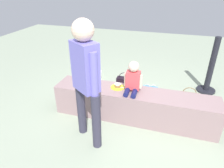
{
  "coord_description": "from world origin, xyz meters",
  "views": [
    {
      "loc": [
        0.46,
        -2.69,
        2.06
      ],
      "look_at": [
        -0.26,
        -0.31,
        0.74
      ],
      "focal_mm": 32.59,
      "sensor_mm": 36.0,
      "label": 1
    }
  ],
  "objects_px": {
    "adult_standing": "(86,74)",
    "cake_plate": "(118,86)",
    "gift_bag": "(150,94)",
    "handbag_brown_canvas": "(188,97)",
    "cake_box_white": "(95,75)",
    "handbag_black_leather": "(124,82)",
    "child_seated": "(133,79)",
    "party_cup_red": "(111,94)",
    "water_bottle_near_gift": "(135,87)"
  },
  "relations": [
    {
      "from": "cake_plate",
      "to": "gift_bag",
      "type": "bearing_deg",
      "value": 48.71
    },
    {
      "from": "water_bottle_near_gift",
      "to": "handbag_brown_canvas",
      "type": "height_order",
      "value": "handbag_brown_canvas"
    },
    {
      "from": "cake_plate",
      "to": "cake_box_white",
      "type": "bearing_deg",
      "value": 126.45
    },
    {
      "from": "party_cup_red",
      "to": "handbag_brown_canvas",
      "type": "height_order",
      "value": "handbag_brown_canvas"
    },
    {
      "from": "cake_plate",
      "to": "handbag_black_leather",
      "type": "relative_size",
      "value": 0.68
    },
    {
      "from": "adult_standing",
      "to": "cake_plate",
      "type": "distance_m",
      "value": 0.88
    },
    {
      "from": "child_seated",
      "to": "cake_plate",
      "type": "height_order",
      "value": "child_seated"
    },
    {
      "from": "gift_bag",
      "to": "handbag_black_leather",
      "type": "xyz_separation_m",
      "value": [
        -0.58,
        0.4,
        -0.04
      ]
    },
    {
      "from": "handbag_black_leather",
      "to": "handbag_brown_canvas",
      "type": "distance_m",
      "value": 1.29
    },
    {
      "from": "gift_bag",
      "to": "cake_box_white",
      "type": "distance_m",
      "value": 1.47
    },
    {
      "from": "adult_standing",
      "to": "cake_plate",
      "type": "xyz_separation_m",
      "value": [
        0.21,
        0.7,
        -0.49
      ]
    },
    {
      "from": "cake_plate",
      "to": "adult_standing",
      "type": "bearing_deg",
      "value": -106.96
    },
    {
      "from": "child_seated",
      "to": "water_bottle_near_gift",
      "type": "relative_size",
      "value": 2.36
    },
    {
      "from": "party_cup_red",
      "to": "cake_box_white",
      "type": "xyz_separation_m",
      "value": [
        -0.59,
        0.69,
        0.01
      ]
    },
    {
      "from": "cake_plate",
      "to": "water_bottle_near_gift",
      "type": "bearing_deg",
      "value": 80.51
    },
    {
      "from": "water_bottle_near_gift",
      "to": "party_cup_red",
      "type": "xyz_separation_m",
      "value": [
        -0.4,
        -0.34,
        -0.04
      ]
    },
    {
      "from": "party_cup_red",
      "to": "handbag_black_leather",
      "type": "relative_size",
      "value": 0.35
    },
    {
      "from": "gift_bag",
      "to": "handbag_brown_canvas",
      "type": "xyz_separation_m",
      "value": [
        0.69,
        0.18,
        -0.05
      ]
    },
    {
      "from": "adult_standing",
      "to": "party_cup_red",
      "type": "xyz_separation_m",
      "value": [
        -0.05,
        1.17,
        -0.95
      ]
    },
    {
      "from": "party_cup_red",
      "to": "gift_bag",
      "type": "bearing_deg",
      "value": 4.93
    },
    {
      "from": "child_seated",
      "to": "party_cup_red",
      "type": "xyz_separation_m",
      "value": [
        -0.51,
        0.52,
        -0.65
      ]
    },
    {
      "from": "party_cup_red",
      "to": "water_bottle_near_gift",
      "type": "bearing_deg",
      "value": 40.0
    },
    {
      "from": "handbag_black_leather",
      "to": "party_cup_red",
      "type": "bearing_deg",
      "value": -108.55
    },
    {
      "from": "adult_standing",
      "to": "handbag_brown_canvas",
      "type": "distance_m",
      "value": 2.17
    },
    {
      "from": "adult_standing",
      "to": "cake_box_white",
      "type": "bearing_deg",
      "value": 109.11
    },
    {
      "from": "handbag_brown_canvas",
      "to": "water_bottle_near_gift",
      "type": "bearing_deg",
      "value": 174.59
    },
    {
      "from": "gift_bag",
      "to": "adult_standing",
      "type": "bearing_deg",
      "value": -118.95
    },
    {
      "from": "adult_standing",
      "to": "handbag_black_leather",
      "type": "height_order",
      "value": "adult_standing"
    },
    {
      "from": "gift_bag",
      "to": "handbag_brown_canvas",
      "type": "relative_size",
      "value": 1.07
    },
    {
      "from": "water_bottle_near_gift",
      "to": "cake_plate",
      "type": "bearing_deg",
      "value": -99.49
    },
    {
      "from": "child_seated",
      "to": "handbag_black_leather",
      "type": "xyz_separation_m",
      "value": [
        -0.36,
        0.98,
        -0.59
      ]
    },
    {
      "from": "child_seated",
      "to": "cake_plate",
      "type": "relative_size",
      "value": 2.16
    },
    {
      "from": "water_bottle_near_gift",
      "to": "cake_box_white",
      "type": "xyz_separation_m",
      "value": [
        -0.99,
        0.36,
        -0.03
      ]
    },
    {
      "from": "cake_box_white",
      "to": "handbag_brown_canvas",
      "type": "height_order",
      "value": "handbag_brown_canvas"
    },
    {
      "from": "gift_bag",
      "to": "child_seated",
      "type": "bearing_deg",
      "value": -110.91
    },
    {
      "from": "adult_standing",
      "to": "child_seated",
      "type": "bearing_deg",
      "value": 54.8
    },
    {
      "from": "child_seated",
      "to": "cake_box_white",
      "type": "height_order",
      "value": "child_seated"
    },
    {
      "from": "adult_standing",
      "to": "handbag_brown_canvas",
      "type": "xyz_separation_m",
      "value": [
        1.37,
        1.41,
        -0.91
      ]
    },
    {
      "from": "child_seated",
      "to": "handbag_brown_canvas",
      "type": "relative_size",
      "value": 1.46
    },
    {
      "from": "cake_plate",
      "to": "party_cup_red",
      "type": "xyz_separation_m",
      "value": [
        -0.27,
        0.47,
        -0.46
      ]
    },
    {
      "from": "child_seated",
      "to": "party_cup_red",
      "type": "height_order",
      "value": "child_seated"
    },
    {
      "from": "handbag_black_leather",
      "to": "adult_standing",
      "type": "bearing_deg",
      "value": -93.61
    },
    {
      "from": "adult_standing",
      "to": "party_cup_red",
      "type": "height_order",
      "value": "adult_standing"
    },
    {
      "from": "gift_bag",
      "to": "handbag_brown_canvas",
      "type": "bearing_deg",
      "value": 14.29
    },
    {
      "from": "handbag_black_leather",
      "to": "water_bottle_near_gift",
      "type": "bearing_deg",
      "value": -27.38
    },
    {
      "from": "child_seated",
      "to": "water_bottle_near_gift",
      "type": "xyz_separation_m",
      "value": [
        -0.11,
        0.85,
        -0.61
      ]
    },
    {
      "from": "adult_standing",
      "to": "cake_box_white",
      "type": "distance_m",
      "value": 2.19
    },
    {
      "from": "adult_standing",
      "to": "party_cup_red",
      "type": "distance_m",
      "value": 1.51
    },
    {
      "from": "adult_standing",
      "to": "cake_box_white",
      "type": "relative_size",
      "value": 5.31
    },
    {
      "from": "adult_standing",
      "to": "gift_bag",
      "type": "relative_size",
      "value": 4.75
    }
  ]
}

